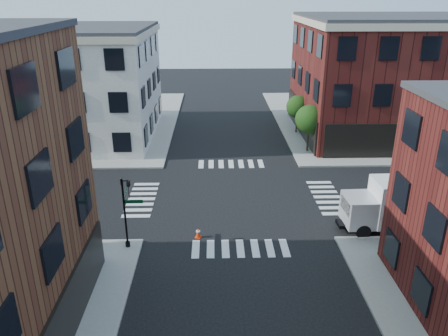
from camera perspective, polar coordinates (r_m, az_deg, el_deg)
The scene contains 10 objects.
ground at distance 32.99m, azimuth 1.41°, elevation -3.94°, with size 120.00×120.00×0.00m, color black.
sidewalk_ne at distance 57.25m, azimuth 21.94°, elevation 5.89°, with size 30.00×30.00×0.15m, color gray.
sidewalk_nw at distance 56.10m, azimuth -21.77°, elevation 5.60°, with size 30.00×30.00×0.15m, color gray.
building_ne at distance 51.37m, azimuth 24.46°, elevation 10.64°, with size 25.00×16.00×12.00m, color #3F110F.
building_nw at distance 49.66m, azimuth -22.34°, elevation 10.03°, with size 22.00×16.00×11.00m, color beige.
tree_near at distance 42.17m, azimuth 11.16°, elevation 6.09°, with size 2.69×2.69×4.49m.
tree_far at distance 47.92m, azimuth 9.66°, elevation 7.74°, with size 2.43×2.43×4.07m.
signal_pole at distance 26.22m, azimuth -12.69°, elevation -4.77°, with size 1.29×1.24×4.60m.
box_truck at distance 30.38m, azimuth 22.53°, elevation -4.38°, with size 7.71×2.56×3.45m.
traffic_cone at distance 27.87m, azimuth -3.40°, elevation -8.45°, with size 0.48×0.48×0.67m.
Camera 1 is at (-1.55, -29.63, 14.43)m, focal length 35.00 mm.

